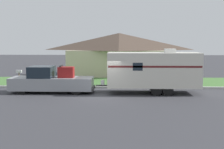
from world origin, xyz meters
TOP-DOWN VIEW (x-y plane):
  - ground_plane at (0.00, 0.00)m, footprint 120.00×120.00m
  - curb_strip at (0.00, 3.75)m, footprint 80.00×0.30m
  - lawn_strip at (0.00, 7.40)m, footprint 80.00×7.00m
  - house_across_street at (0.99, 13.58)m, footprint 12.07×6.50m
  - pickup_truck at (-4.04, 1.36)m, footprint 6.32×2.07m
  - travel_trailer at (3.69, 1.36)m, footprint 7.69×2.51m
  - mailbox at (-7.66, 4.88)m, footprint 0.48×0.20m

SIDE VIEW (x-z plane):
  - ground_plane at x=0.00m, z-range 0.00..0.00m
  - lawn_strip at x=0.00m, z-range 0.00..0.03m
  - curb_strip at x=0.00m, z-range 0.00..0.14m
  - pickup_truck at x=-4.04m, z-range -0.16..1.92m
  - mailbox at x=-7.66m, z-range 0.36..1.73m
  - travel_trailer at x=3.69m, z-range 0.10..3.44m
  - house_across_street at x=0.99m, z-range 0.09..4.84m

